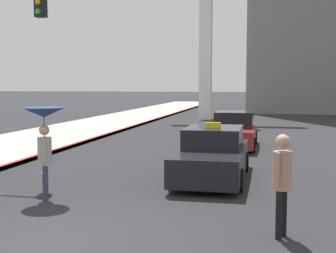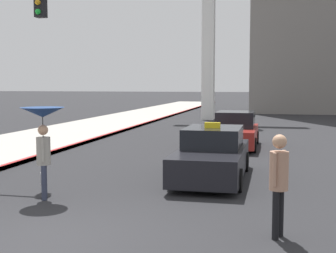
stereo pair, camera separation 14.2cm
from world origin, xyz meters
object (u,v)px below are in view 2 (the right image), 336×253
Objects in this scene: pedestrian_man at (279,176)px; sedan_red at (235,131)px; pedestrian_with_umbrella at (43,127)px; taxi at (212,156)px.

sedan_red is at bearing -149.57° from pedestrian_man.
sedan_red is 11.92m from pedestrian_man.
pedestrian_with_umbrella reaches higher than sedan_red.
taxi is 2.52× the size of pedestrian_man.
sedan_red is 10.83m from pedestrian_with_umbrella.
pedestrian_man is at bearing -131.03° from pedestrian_with_umbrella.
taxi is 4.96m from pedestrian_with_umbrella.
sedan_red is 2.33× the size of pedestrian_man.
pedestrian_man reaches higher than sedan_red.
pedestrian_with_umbrella is 5.67m from pedestrian_man.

